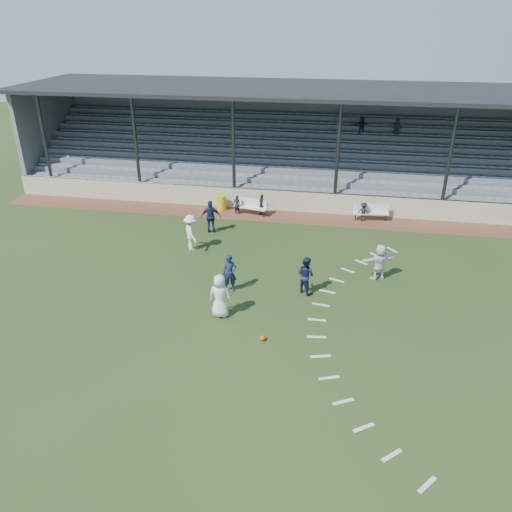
{
  "coord_description": "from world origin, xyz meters",
  "views": [
    {
      "loc": [
        3.44,
        -16.37,
        10.69
      ],
      "look_at": [
        0.0,
        2.5,
        1.3
      ],
      "focal_mm": 35.0,
      "sensor_mm": 36.0,
      "label": 1
    }
  ],
  "objects": [
    {
      "name": "sub_left_far",
      "position": [
        -1.12,
        10.57,
        0.63
      ],
      "size": [
        0.77,
        0.45,
        1.22
      ],
      "primitive_type": "imported",
      "rotation": [
        0.0,
        0.0,
        2.92
      ],
      "color": "black",
      "rests_on": "cinder_track"
    },
    {
      "name": "player_navy_wing",
      "position": [
        -3.37,
        7.58,
        0.89
      ],
      "size": [
        1.11,
        0.64,
        1.78
      ],
      "primitive_type": "imported",
      "rotation": [
        0.0,
        0.0,
        3.35
      ],
      "color": "#161F3D",
      "rests_on": "ground"
    },
    {
      "name": "cinder_track",
      "position": [
        0.0,
        10.5,
        0.01
      ],
      "size": [
        34.0,
        2.0,
        0.02
      ],
      "primitive_type": "cube",
      "color": "brown",
      "rests_on": "ground"
    },
    {
      "name": "player_white_wing",
      "position": [
        -3.76,
        5.27,
        0.92
      ],
      "size": [
        1.22,
        1.36,
        1.83
      ],
      "primitive_type": "imported",
      "rotation": [
        0.0,
        0.0,
        2.16
      ],
      "color": "white",
      "rests_on": "ground"
    },
    {
      "name": "trash_bin",
      "position": [
        -3.62,
        10.92,
        0.46
      ],
      "size": [
        0.55,
        0.55,
        0.89
      ],
      "primitive_type": "cylinder",
      "color": "gold",
      "rests_on": "cinder_track"
    },
    {
      "name": "player_white_lead",
      "position": [
        -0.89,
        -0.37,
        0.89
      ],
      "size": [
        0.88,
        0.58,
        1.79
      ],
      "primitive_type": "imported",
      "rotation": [
        0.0,
        0.0,
        3.12
      ],
      "color": "white",
      "rests_on": "ground"
    },
    {
      "name": "sub_left_near",
      "position": [
        -2.58,
        10.46,
        0.59
      ],
      "size": [
        0.43,
        0.3,
        1.14
      ],
      "primitive_type": "imported",
      "rotation": [
        0.0,
        0.0,
        3.08
      ],
      "color": "black",
      "rests_on": "cinder_track"
    },
    {
      "name": "grandstand",
      "position": [
        0.0,
        16.26,
        2.2
      ],
      "size": [
        34.6,
        9.0,
        6.61
      ],
      "color": "slate",
      "rests_on": "ground"
    },
    {
      "name": "ground",
      "position": [
        0.0,
        0.0,
        0.0
      ],
      "size": [
        90.0,
        90.0,
        0.0
      ],
      "primitive_type": "plane",
      "color": "#263817",
      "rests_on": "ground"
    },
    {
      "name": "bench_right",
      "position": [
        5.1,
        10.88,
        0.58
      ],
      "size": [
        2.03,
        0.7,
        0.95
      ],
      "rotation": [
        0.0,
        0.0,
        0.13
      ],
      "color": "silver",
      "rests_on": "cinder_track"
    },
    {
      "name": "football",
      "position": [
        1.01,
        -1.7,
        0.1
      ],
      "size": [
        0.2,
        0.2,
        0.2
      ],
      "primitive_type": "sphere",
      "color": "#E7440D",
      "rests_on": "ground"
    },
    {
      "name": "player_white_back",
      "position": [
        5.28,
        3.84,
        0.83
      ],
      "size": [
        1.6,
        1.08,
        1.66
      ],
      "primitive_type": "imported",
      "rotation": [
        0.0,
        0.0,
        3.56
      ],
      "color": "white",
      "rests_on": "ground"
    },
    {
      "name": "sub_right",
      "position": [
        4.68,
        10.63,
        0.57
      ],
      "size": [
        0.76,
        0.5,
        1.11
      ],
      "primitive_type": "imported",
      "rotation": [
        0.0,
        0.0,
        3.01
      ],
      "color": "black",
      "rests_on": "cinder_track"
    },
    {
      "name": "retaining_wall",
      "position": [
        0.0,
        11.55,
        0.6
      ],
      "size": [
        34.0,
        0.18,
        1.2
      ],
      "primitive_type": "cube",
      "color": "#C4B697",
      "rests_on": "ground"
    },
    {
      "name": "bench_left",
      "position": [
        -1.8,
        10.58,
        0.58
      ],
      "size": [
        2.04,
        0.9,
        0.95
      ],
      "rotation": [
        0.0,
        0.0,
        -0.23
      ],
      "color": "silver",
      "rests_on": "cinder_track"
    },
    {
      "name": "player_navy_mid",
      "position": [
        2.19,
        2.06,
        0.82
      ],
      "size": [
        1.01,
        0.98,
        1.64
      ],
      "primitive_type": "imported",
      "rotation": [
        0.0,
        0.0,
        2.5
      ],
      "color": "#161F3D",
      "rests_on": "ground"
    },
    {
      "name": "penalty_arc",
      "position": [
        4.12,
        0.0,
        0.01
      ],
      "size": [
        3.89,
        14.63,
        0.01
      ],
      "color": "silver",
      "rests_on": "ground"
    },
    {
      "name": "player_navy_lead",
      "position": [
        -0.96,
        1.61,
        0.83
      ],
      "size": [
        0.69,
        0.55,
        1.67
      ],
      "primitive_type": "imported",
      "rotation": [
        0.0,
        0.0,
        0.28
      ],
      "color": "#161F3D",
      "rests_on": "ground"
    }
  ]
}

